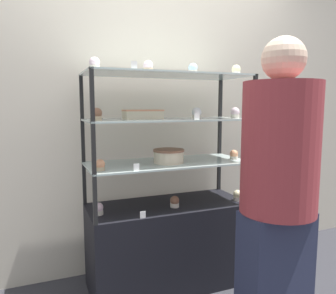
# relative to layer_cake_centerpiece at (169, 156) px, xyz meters

# --- Properties ---
(ground_plane) EXTENTS (20.00, 20.00, 0.00)m
(ground_plane) POSITION_rel_layer_cake_centerpiece_xyz_m (0.01, 0.03, -0.96)
(ground_plane) COLOR #2D2D33
(back_wall) EXTENTS (8.00, 0.05, 2.60)m
(back_wall) POSITION_rel_layer_cake_centerpiece_xyz_m (0.01, 0.42, 0.34)
(back_wall) COLOR beige
(back_wall) RESTS_ON ground_plane
(display_base) EXTENTS (1.13, 0.48, 0.61)m
(display_base) POSITION_rel_layer_cake_centerpiece_xyz_m (0.01, 0.03, -0.66)
(display_base) COLOR black
(display_base) RESTS_ON ground_plane
(display_riser_lower) EXTENTS (1.13, 0.48, 0.31)m
(display_riser_lower) POSITION_rel_layer_cake_centerpiece_xyz_m (0.01, 0.03, -0.07)
(display_riser_lower) COLOR black
(display_riser_lower) RESTS_ON display_base
(display_riser_middle) EXTENTS (1.13, 0.48, 0.31)m
(display_riser_middle) POSITION_rel_layer_cake_centerpiece_xyz_m (0.01, 0.03, 0.24)
(display_riser_middle) COLOR black
(display_riser_middle) RESTS_ON display_riser_lower
(display_riser_upper) EXTENTS (1.13, 0.48, 0.31)m
(display_riser_upper) POSITION_rel_layer_cake_centerpiece_xyz_m (0.01, 0.03, 0.54)
(display_riser_upper) COLOR black
(display_riser_upper) RESTS_ON display_riser_middle
(layer_cake_centerpiece) EXTENTS (0.22, 0.22, 0.10)m
(layer_cake_centerpiece) POSITION_rel_layer_cake_centerpiece_xyz_m (0.00, 0.00, 0.00)
(layer_cake_centerpiece) COLOR beige
(layer_cake_centerpiece) RESTS_ON display_riser_lower
(sheet_cake_frosted) EXTENTS (0.26, 0.13, 0.06)m
(sheet_cake_frosted) POSITION_rel_layer_cake_centerpiece_xyz_m (-0.17, 0.04, 0.29)
(sheet_cake_frosted) COLOR beige
(sheet_cake_frosted) RESTS_ON display_riser_middle
(cupcake_0) EXTENTS (0.06, 0.06, 0.08)m
(cupcake_0) POSITION_rel_layer_cake_centerpiece_xyz_m (-0.50, -0.02, -0.32)
(cupcake_0) COLOR beige
(cupcake_0) RESTS_ON display_base
(cupcake_1) EXTENTS (0.06, 0.06, 0.08)m
(cupcake_1) POSITION_rel_layer_cake_centerpiece_xyz_m (0.02, -0.05, -0.32)
(cupcake_1) COLOR beige
(cupcake_1) RESTS_ON display_base
(cupcake_2) EXTENTS (0.06, 0.06, 0.08)m
(cupcake_2) POSITION_rel_layer_cake_centerpiece_xyz_m (0.52, -0.08, -0.32)
(cupcake_2) COLOR beige
(cupcake_2) RESTS_ON display_base
(price_tag_0) EXTENTS (0.04, 0.00, 0.04)m
(price_tag_0) POSITION_rel_layer_cake_centerpiece_xyz_m (-0.25, -0.19, -0.33)
(price_tag_0) COLOR white
(price_tag_0) RESTS_ON display_base
(cupcake_3) EXTENTS (0.06, 0.06, 0.07)m
(cupcake_3) POSITION_rel_layer_cake_centerpiece_xyz_m (-0.49, -0.09, -0.02)
(cupcake_3) COLOR #CCB28C
(cupcake_3) RESTS_ON display_riser_lower
(cupcake_4) EXTENTS (0.06, 0.06, 0.07)m
(cupcake_4) POSITION_rel_layer_cake_centerpiece_xyz_m (0.51, -0.03, -0.02)
(cupcake_4) COLOR beige
(cupcake_4) RESTS_ON display_riser_lower
(price_tag_1) EXTENTS (0.04, 0.00, 0.04)m
(price_tag_1) POSITION_rel_layer_cake_centerpiece_xyz_m (-0.29, -0.19, -0.03)
(price_tag_1) COLOR white
(price_tag_1) RESTS_ON display_riser_lower
(cupcake_5) EXTENTS (0.07, 0.07, 0.08)m
(cupcake_5) POSITION_rel_layer_cake_centerpiece_xyz_m (-0.50, -0.06, 0.29)
(cupcake_5) COLOR #CCB28C
(cupcake_5) RESTS_ON display_riser_middle
(cupcake_6) EXTENTS (0.07, 0.07, 0.08)m
(cupcake_6) POSITION_rel_layer_cake_centerpiece_xyz_m (0.19, -0.05, 0.29)
(cupcake_6) COLOR beige
(cupcake_6) RESTS_ON display_riser_middle
(cupcake_7) EXTENTS (0.07, 0.07, 0.08)m
(cupcake_7) POSITION_rel_layer_cake_centerpiece_xyz_m (0.52, -0.01, 0.29)
(cupcake_7) COLOR beige
(cupcake_7) RESTS_ON display_riser_middle
(price_tag_2) EXTENTS (0.04, 0.00, 0.04)m
(price_tag_2) POSITION_rel_layer_cake_centerpiece_xyz_m (0.12, -0.19, 0.28)
(price_tag_2) COLOR white
(price_tag_2) RESTS_ON display_riser_middle
(cupcake_8) EXTENTS (0.06, 0.06, 0.07)m
(cupcake_8) POSITION_rel_layer_cake_centerpiece_xyz_m (-0.50, -0.05, 0.60)
(cupcake_8) COLOR beige
(cupcake_8) RESTS_ON display_riser_upper
(cupcake_9) EXTENTS (0.06, 0.06, 0.07)m
(cupcake_9) POSITION_rel_layer_cake_centerpiece_xyz_m (-0.16, -0.03, 0.60)
(cupcake_9) COLOR #CCB28C
(cupcake_9) RESTS_ON display_riser_upper
(cupcake_10) EXTENTS (0.06, 0.06, 0.07)m
(cupcake_10) POSITION_rel_layer_cake_centerpiece_xyz_m (0.17, -0.01, 0.60)
(cupcake_10) COLOR beige
(cupcake_10) RESTS_ON display_riser_upper
(cupcake_11) EXTENTS (0.06, 0.06, 0.07)m
(cupcake_11) POSITION_rel_layer_cake_centerpiece_xyz_m (0.50, -0.04, 0.60)
(cupcake_11) COLOR white
(cupcake_11) RESTS_ON display_riser_upper
(price_tag_3) EXTENTS (0.04, 0.00, 0.04)m
(price_tag_3) POSITION_rel_layer_cake_centerpiece_xyz_m (-0.29, -0.19, 0.58)
(price_tag_3) COLOR white
(price_tag_3) RESTS_ON display_riser_upper
(customer_figure) EXTENTS (0.38, 0.38, 1.64)m
(customer_figure) POSITION_rel_layer_cake_centerpiece_xyz_m (0.29, -0.78, -0.08)
(customer_figure) COLOR #282D47
(customer_figure) RESTS_ON ground_plane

